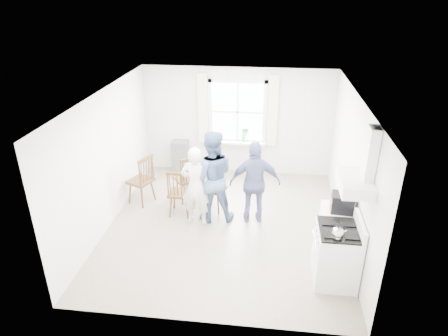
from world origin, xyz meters
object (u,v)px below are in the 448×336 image
low_cabinet (335,231)px  person_left (196,186)px  stereo_stack (342,203)px  person_right (255,183)px  gas_stove (336,254)px  windsor_chair_a (188,174)px  person_mid (211,177)px  windsor_chair_b (178,189)px  windsor_chair_c (144,175)px

low_cabinet → person_left: person_left is taller
stereo_stack → person_right: person_right is taller
stereo_stack → person_left: (-2.59, 0.75, -0.25)m
gas_stove → stereo_stack: 0.86m
windsor_chair_a → person_right: (1.43, -0.61, 0.19)m
gas_stove → person_mid: size_ratio=0.60×
stereo_stack → windsor_chair_b: size_ratio=0.36×
low_cabinet → person_mid: person_mid is taller
gas_stove → windsor_chair_b: 3.28m
windsor_chair_c → person_right: 2.38m
person_right → windsor_chair_b: bearing=-6.3°
stereo_stack → person_mid: person_mid is taller
person_mid → person_left: bearing=24.7°
stereo_stack → windsor_chair_a: stereo_stack is taller
person_left → person_mid: size_ratio=0.86×
windsor_chair_a → windsor_chair_b: bearing=-96.6°
stereo_stack → windsor_chair_b: (-2.99, 0.94, -0.42)m
windsor_chair_b → windsor_chair_a: bearing=83.4°
windsor_chair_a → person_left: size_ratio=0.66×
person_mid → gas_stove: bearing=134.1°
person_left → person_mid: person_mid is taller
low_cabinet → windsor_chair_b: windsor_chair_b is taller
low_cabinet → windsor_chair_b: 3.07m
gas_stove → person_right: 2.13m
windsor_chair_b → person_right: bearing=1.2°
windsor_chair_c → person_right: size_ratio=0.66×
person_mid → person_right: (0.84, 0.02, -0.09)m
low_cabinet → stereo_stack: stereo_stack is taller
gas_stove → windsor_chair_a: 3.57m
stereo_stack → person_left: person_left is taller
person_left → person_mid: (0.27, 0.19, 0.13)m
windsor_chair_a → windsor_chair_c: windsor_chair_c is taller
stereo_stack → windsor_chair_a: 3.34m
person_mid → person_right: person_mid is taller
windsor_chair_b → person_mid: person_mid is taller
windsor_chair_c → person_left: (1.22, -0.62, 0.13)m
windsor_chair_a → person_left: (0.32, -0.82, 0.16)m
person_right → low_cabinet: bearing=140.4°
person_left → windsor_chair_a: bearing=-61.5°
person_left → gas_stove: bearing=158.2°
stereo_stack → windsor_chair_a: bearing=151.6°
gas_stove → person_left: size_ratio=0.70×
low_cabinet → gas_stove: bearing=-95.7°
windsor_chair_a → person_mid: person_mid is taller
windsor_chair_c → person_right: (2.34, -0.40, 0.16)m
windsor_chair_b → person_left: person_left is taller
person_mid → low_cabinet: bearing=148.6°
person_mid → person_right: 0.85m
person_left → person_right: (1.12, 0.21, 0.03)m
low_cabinet → windsor_chair_a: size_ratio=0.85×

